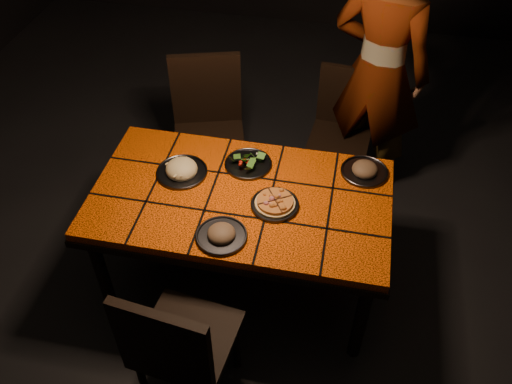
% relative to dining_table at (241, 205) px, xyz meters
% --- Properties ---
extents(room_shell, '(6.04, 7.04, 3.08)m').
position_rel_dining_table_xyz_m(room_shell, '(0.00, 0.00, 0.83)').
color(room_shell, black).
rests_on(room_shell, ground).
extents(dining_table, '(1.62, 0.92, 0.75)m').
position_rel_dining_table_xyz_m(dining_table, '(0.00, 0.00, 0.00)').
color(dining_table, '#FF5708').
rests_on(dining_table, ground).
extents(chair_near, '(0.49, 0.49, 0.98)m').
position_rel_dining_table_xyz_m(chair_near, '(-0.11, -0.83, -0.11)').
color(chair_near, black).
rests_on(chair_near, ground).
extents(chair_far_left, '(0.58, 0.58, 1.03)m').
position_rel_dining_table_xyz_m(chair_far_left, '(-0.41, 0.80, -0.08)').
color(chair_far_left, black).
rests_on(chair_far_left, ground).
extents(chair_far_right, '(0.44, 0.44, 0.90)m').
position_rel_dining_table_xyz_m(chair_far_right, '(0.48, 1.06, -0.16)').
color(chair_far_right, black).
rests_on(chair_far_right, ground).
extents(diner, '(0.77, 0.62, 1.82)m').
position_rel_dining_table_xyz_m(diner, '(0.66, 1.12, 0.24)').
color(diner, brown).
rests_on(diner, ground).
extents(plate_pizza, '(0.29, 0.29, 0.04)m').
position_rel_dining_table_xyz_m(plate_pizza, '(0.19, -0.04, 0.10)').
color(plate_pizza, '#3B3B41').
rests_on(plate_pizza, dining_table).
extents(plate_pasta, '(0.29, 0.29, 0.09)m').
position_rel_dining_table_xyz_m(plate_pasta, '(-0.36, 0.10, 0.10)').
color(plate_pasta, '#3B3B41').
rests_on(plate_pasta, dining_table).
extents(plate_salad, '(0.27, 0.27, 0.07)m').
position_rel_dining_table_xyz_m(plate_salad, '(-0.01, 0.24, 0.10)').
color(plate_salad, '#3B3B41').
rests_on(plate_salad, dining_table).
extents(plate_mushroom_a, '(0.26, 0.26, 0.09)m').
position_rel_dining_table_xyz_m(plate_mushroom_a, '(-0.03, -0.31, 0.10)').
color(plate_mushroom_a, '#3B3B41').
rests_on(plate_mushroom_a, dining_table).
extents(plate_mushroom_b, '(0.27, 0.27, 0.09)m').
position_rel_dining_table_xyz_m(plate_mushroom_b, '(0.64, 0.31, 0.10)').
color(plate_mushroom_b, '#3B3B41').
rests_on(plate_mushroom_b, dining_table).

